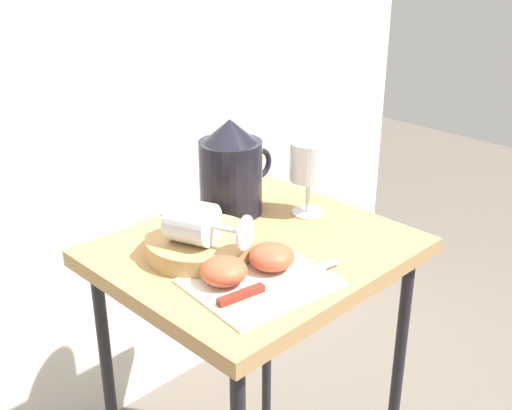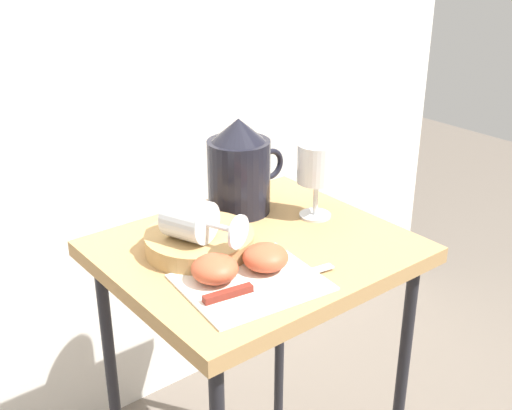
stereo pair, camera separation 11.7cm
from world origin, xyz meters
name	(u,v)px [view 2 (the right image)]	position (x,y,z in m)	size (l,w,h in m)	color
curtain_drape	(102,43)	(0.00, 0.57, 1.02)	(2.40, 0.03, 2.04)	silver
table	(256,282)	(0.00, 0.00, 0.65)	(0.54, 0.46, 0.73)	#AD8451
linen_napkin	(251,282)	(-0.09, -0.10, 0.73)	(0.22, 0.19, 0.00)	silver
basket_tray	(200,242)	(-0.09, 0.05, 0.75)	(0.20, 0.20, 0.04)	tan
pitcher	(239,174)	(0.07, 0.14, 0.81)	(0.18, 0.13, 0.20)	black
wine_glass_upright	(317,167)	(0.17, 0.02, 0.84)	(0.08, 0.08, 0.15)	silver
wine_glass_tipped_near	(192,219)	(-0.12, 0.03, 0.81)	(0.11, 0.16, 0.08)	silver
apple_half_left	(215,269)	(-0.14, -0.06, 0.76)	(0.08, 0.08, 0.04)	#C15133
apple_half_right	(266,257)	(-0.05, -0.09, 0.76)	(0.08, 0.08, 0.04)	#C15133
knife	(251,288)	(-0.11, -0.13, 0.74)	(0.24, 0.05, 0.01)	silver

